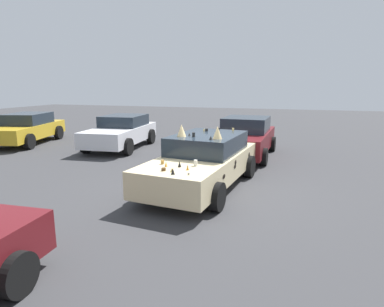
% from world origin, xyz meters
% --- Properties ---
extents(ground_plane, '(60.00, 60.00, 0.00)m').
position_xyz_m(ground_plane, '(0.00, 0.00, 0.00)').
color(ground_plane, '#38383A').
extents(art_car_decorated, '(4.81, 2.41, 1.70)m').
position_xyz_m(art_car_decorated, '(0.08, -0.01, 0.71)').
color(art_car_decorated, beige).
rests_on(art_car_decorated, ground).
extents(parked_sedan_row_back_center, '(4.40, 2.30, 1.38)m').
position_xyz_m(parked_sedan_row_back_center, '(4.34, 4.86, 0.71)').
color(parked_sedan_row_back_center, silver).
rests_on(parked_sedan_row_back_center, ground).
extents(parked_sedan_far_right, '(4.60, 2.73, 1.39)m').
position_xyz_m(parked_sedan_far_right, '(3.96, 9.59, 0.71)').
color(parked_sedan_far_right, gold).
rests_on(parked_sedan_far_right, ground).
extents(parked_sedan_row_back_far, '(4.27, 2.15, 1.48)m').
position_xyz_m(parked_sedan_row_back_far, '(4.28, -0.49, 0.72)').
color(parked_sedan_row_back_far, '#5B1419').
rests_on(parked_sedan_row_back_far, ground).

